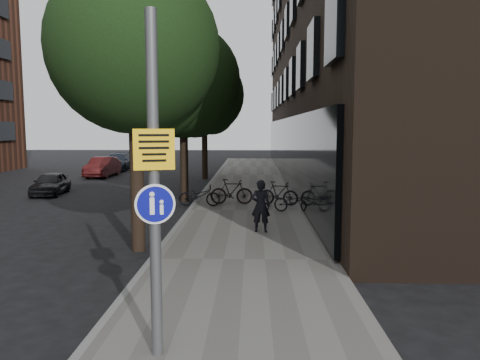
{
  "coord_description": "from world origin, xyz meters",
  "views": [
    {
      "loc": [
        0.44,
        -7.64,
        3.28
      ],
      "look_at": [
        0.14,
        3.69,
        2.0
      ],
      "focal_mm": 35.0,
      "sensor_mm": 36.0,
      "label": 1
    }
  ],
  "objects_px": {
    "signpost": "(154,186)",
    "parked_car_near": "(51,183)",
    "parked_bike_facade_near": "(294,202)",
    "pedestrian": "(261,206)"
  },
  "relations": [
    {
      "from": "signpost",
      "to": "parked_car_near",
      "type": "xyz_separation_m",
      "value": [
        -8.55,
        16.2,
        -1.94
      ]
    },
    {
      "from": "pedestrian",
      "to": "parked_car_near",
      "type": "height_order",
      "value": "pedestrian"
    },
    {
      "from": "parked_bike_facade_near",
      "to": "parked_car_near",
      "type": "xyz_separation_m",
      "value": [
        -11.43,
        5.16,
        0.02
      ]
    },
    {
      "from": "signpost",
      "to": "pedestrian",
      "type": "bearing_deg",
      "value": 61.73
    },
    {
      "from": "signpost",
      "to": "parked_car_near",
      "type": "height_order",
      "value": "signpost"
    },
    {
      "from": "signpost",
      "to": "parked_bike_facade_near",
      "type": "relative_size",
      "value": 3.01
    },
    {
      "from": "pedestrian",
      "to": "parked_car_near",
      "type": "bearing_deg",
      "value": -31.24
    },
    {
      "from": "parked_bike_facade_near",
      "to": "parked_car_near",
      "type": "distance_m",
      "value": 12.54
    },
    {
      "from": "signpost",
      "to": "pedestrian",
      "type": "relative_size",
      "value": 2.95
    },
    {
      "from": "parked_bike_facade_near",
      "to": "parked_car_near",
      "type": "height_order",
      "value": "parked_car_near"
    }
  ]
}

